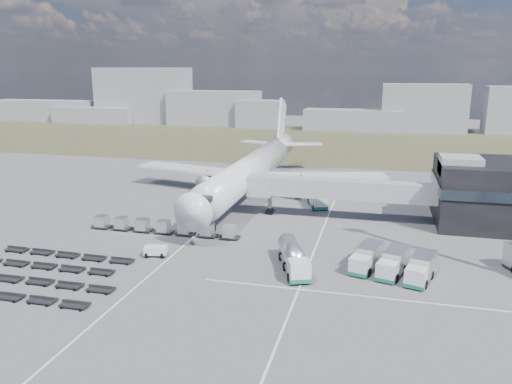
# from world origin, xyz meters

# --- Properties ---
(ground) EXTENTS (420.00, 420.00, 0.00)m
(ground) POSITION_xyz_m (0.00, 0.00, 0.00)
(ground) COLOR #565659
(ground) RESTS_ON ground
(grass_strip) EXTENTS (420.00, 90.00, 0.01)m
(grass_strip) POSITION_xyz_m (0.00, 110.00, 0.01)
(grass_strip) COLOR #46422A
(grass_strip) RESTS_ON ground
(lane_markings) EXTENTS (47.12, 110.00, 0.01)m
(lane_markings) POSITION_xyz_m (9.77, 3.00, 0.01)
(lane_markings) COLOR silver
(lane_markings) RESTS_ON ground
(jet_bridge) EXTENTS (30.30, 3.80, 7.05)m
(jet_bridge) POSITION_xyz_m (15.90, 20.42, 5.05)
(jet_bridge) COLOR #939399
(jet_bridge) RESTS_ON ground
(airliner) EXTENTS (51.59, 64.53, 17.62)m
(airliner) POSITION_xyz_m (0.00, 32.38, 5.29)
(airliner) COLOR silver
(airliner) RESTS_ON ground
(skyline) EXTENTS (315.69, 21.21, 25.12)m
(skyline) POSITION_xyz_m (-16.18, 152.30, 8.10)
(skyline) COLOR gray
(skyline) RESTS_ON ground
(fuel_tanker) EXTENTS (5.74, 10.15, 3.20)m
(fuel_tanker) POSITION_xyz_m (14.41, -2.54, 1.60)
(fuel_tanker) COLOR silver
(fuel_tanker) RESTS_ON ground
(pushback_tug) EXTENTS (3.22, 2.22, 1.36)m
(pushback_tug) POSITION_xyz_m (-4.00, -2.49, 0.68)
(pushback_tug) COLOR silver
(pushback_tug) RESTS_ON ground
(catering_truck) EXTENTS (4.44, 6.69, 2.84)m
(catering_truck) POSITION_xyz_m (13.43, 27.30, 1.46)
(catering_truck) COLOR silver
(catering_truck) RESTS_ON ground
(service_trucks_near) EXTENTS (10.46, 9.01, 2.71)m
(service_trucks_near) POSITION_xyz_m (26.20, -1.06, 1.47)
(service_trucks_near) COLOR silver
(service_trucks_near) RESTS_ON ground
(uld_row) EXTENTS (23.54, 1.78, 1.82)m
(uld_row) POSITION_xyz_m (-6.94, 6.42, 1.09)
(uld_row) COLOR black
(uld_row) RESTS_ON ground
(baggage_dollies) EXTENTS (23.74, 14.01, 0.71)m
(baggage_dollies) POSITION_xyz_m (-15.69, -12.16, 0.36)
(baggage_dollies) COLOR black
(baggage_dollies) RESTS_ON ground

